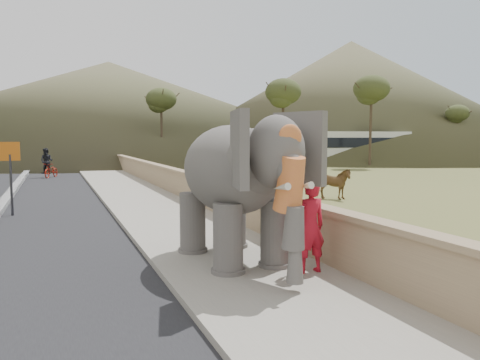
% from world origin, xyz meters
% --- Properties ---
extents(walkway, '(3.00, 120.00, 0.15)m').
position_xyz_m(walkway, '(0.00, 10.00, 0.07)').
color(walkway, '#9E9687').
rests_on(walkway, ground).
extents(parapet, '(0.30, 120.00, 1.10)m').
position_xyz_m(parapet, '(1.65, 10.00, 0.55)').
color(parapet, tan).
rests_on(parapet, ground).
extents(lamppost, '(1.76, 0.36, 8.00)m').
position_xyz_m(lamppost, '(-4.69, 12.69, 4.87)').
color(lamppost, '#303035').
rests_on(lamppost, ground).
extents(signboard, '(0.60, 0.08, 2.40)m').
position_xyz_m(signboard, '(-4.50, 12.42, 1.64)').
color(signboard, '#2D2D33').
rests_on(signboard, ground).
extents(cow, '(1.61, 1.51, 1.29)m').
position_xyz_m(cow, '(7.41, 12.19, 0.64)').
color(cow, brown).
rests_on(cow, ground).
extents(distant_car, '(4.28, 1.83, 1.44)m').
position_xyz_m(distant_car, '(15.67, 36.23, 0.72)').
color(distant_car, silver).
rests_on(distant_car, ground).
extents(bus_white, '(11.19, 3.58, 3.10)m').
position_xyz_m(bus_white, '(22.62, 32.37, 1.55)').
color(bus_white, silver).
rests_on(bus_white, ground).
extents(bus_orange, '(11.12, 3.08, 3.10)m').
position_xyz_m(bus_orange, '(28.61, 32.78, 1.55)').
color(bus_orange, gold).
rests_on(bus_orange, ground).
extents(hill_right, '(56.00, 56.00, 16.00)m').
position_xyz_m(hill_right, '(36.00, 52.00, 8.00)').
color(hill_right, brown).
rests_on(hill_right, ground).
extents(hill_far, '(80.00, 80.00, 14.00)m').
position_xyz_m(hill_far, '(5.00, 70.00, 7.00)').
color(hill_far, brown).
rests_on(hill_far, ground).
extents(elephant_and_man, '(2.38, 3.98, 2.77)m').
position_xyz_m(elephant_and_man, '(0.02, 4.30, 1.53)').
color(elephant_and_man, '#65605B').
rests_on(elephant_and_man, ground).
extents(motorcyclist, '(1.38, 1.85, 1.88)m').
position_xyz_m(motorcyclist, '(-3.47, 27.60, 0.73)').
color(motorcyclist, maroon).
rests_on(motorcyclist, ground).
extents(trees, '(48.02, 38.22, 8.58)m').
position_xyz_m(trees, '(2.87, 25.12, 3.78)').
color(trees, '#473828').
rests_on(trees, ground).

